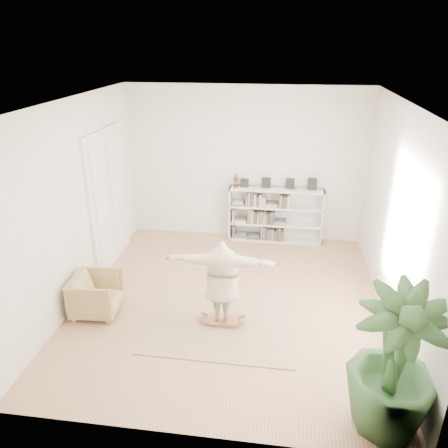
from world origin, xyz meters
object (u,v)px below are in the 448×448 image
(armchair, at_px, (97,295))
(houseplant, at_px, (395,363))
(bookshelf, at_px, (275,216))
(rocker_board, at_px, (222,320))
(person, at_px, (222,279))

(armchair, relative_size, houseplant, 0.41)
(bookshelf, relative_size, rocker_board, 4.10)
(armchair, height_order, person, person)
(rocker_board, bearing_deg, houseplant, -37.62)
(bookshelf, relative_size, person, 1.21)
(person, bearing_deg, armchair, -0.13)
(rocker_board, distance_m, person, 0.80)
(rocker_board, relative_size, person, 0.30)
(person, bearing_deg, houseplant, 142.38)
(bookshelf, height_order, rocker_board, bookshelf)
(armchair, bearing_deg, person, -94.08)
(armchair, height_order, houseplant, houseplant)
(rocker_board, height_order, person, person)
(armchair, height_order, rocker_board, armchair)
(bookshelf, distance_m, person, 3.59)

